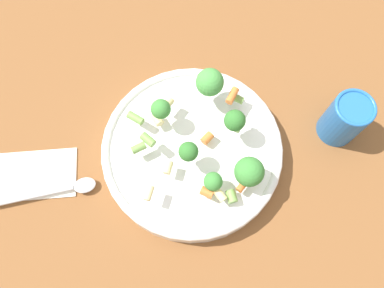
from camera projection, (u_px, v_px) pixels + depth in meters
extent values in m
plane|color=brown|center=(192.00, 155.00, 0.64)|extent=(3.00, 3.00, 0.00)
cylinder|color=white|center=(192.00, 152.00, 0.62)|extent=(0.29, 0.29, 0.04)
torus|color=white|center=(192.00, 148.00, 0.60)|extent=(0.29, 0.29, 0.01)
cylinder|color=#8CB766|center=(212.00, 184.00, 0.57)|extent=(0.01, 0.01, 0.01)
sphere|color=#3D8438|center=(213.00, 181.00, 0.55)|extent=(0.03, 0.03, 0.03)
cylinder|color=#8CB766|center=(233.00, 126.00, 0.58)|extent=(0.01, 0.01, 0.01)
sphere|color=#33722D|center=(235.00, 120.00, 0.56)|extent=(0.03, 0.03, 0.03)
cylinder|color=#8CB766|center=(209.00, 90.00, 0.61)|extent=(0.02, 0.02, 0.01)
sphere|color=#479342|center=(210.00, 82.00, 0.58)|extent=(0.04, 0.04, 0.04)
cylinder|color=#8CB766|center=(247.00, 176.00, 0.57)|extent=(0.02, 0.02, 0.01)
sphere|color=#3D8438|center=(249.00, 172.00, 0.55)|extent=(0.05, 0.05, 0.05)
cylinder|color=#8CB766|center=(162.00, 114.00, 0.59)|extent=(0.01, 0.01, 0.01)
sphere|color=#3D8438|center=(161.00, 109.00, 0.57)|extent=(0.03, 0.03, 0.03)
cylinder|color=#8CB766|center=(187.00, 155.00, 0.57)|extent=(0.01, 0.01, 0.01)
sphere|color=#33722D|center=(187.00, 151.00, 0.55)|extent=(0.03, 0.03, 0.03)
cylinder|color=#729E4C|center=(136.00, 118.00, 0.59)|extent=(0.02, 0.03, 0.01)
cylinder|color=#729E4C|center=(239.00, 123.00, 0.58)|extent=(0.03, 0.02, 0.01)
cylinder|color=beige|center=(168.00, 168.00, 0.57)|extent=(0.02, 0.01, 0.01)
cylinder|color=orange|center=(207.00, 138.00, 0.59)|extent=(0.02, 0.02, 0.01)
cylinder|color=orange|center=(243.00, 185.00, 0.56)|extent=(0.02, 0.02, 0.01)
cylinder|color=beige|center=(149.00, 193.00, 0.54)|extent=(0.02, 0.01, 0.01)
cylinder|color=#729E4C|center=(148.00, 140.00, 0.57)|extent=(0.02, 0.03, 0.01)
cylinder|color=#729E4C|center=(139.00, 148.00, 0.58)|extent=(0.02, 0.03, 0.01)
cylinder|color=#729E4C|center=(237.00, 98.00, 0.61)|extent=(0.02, 0.02, 0.01)
cylinder|color=#729E4C|center=(232.00, 196.00, 0.56)|extent=(0.02, 0.02, 0.01)
cylinder|color=orange|center=(232.00, 96.00, 0.59)|extent=(0.03, 0.02, 0.01)
cylinder|color=beige|center=(157.00, 119.00, 0.60)|extent=(0.02, 0.02, 0.01)
cylinder|color=orange|center=(207.00, 192.00, 0.56)|extent=(0.02, 0.02, 0.01)
cylinder|color=beige|center=(220.00, 195.00, 0.56)|extent=(0.02, 0.02, 0.01)
cylinder|color=beige|center=(167.00, 104.00, 0.60)|extent=(0.02, 0.02, 0.01)
cylinder|color=#2366B2|center=(344.00, 119.00, 0.61)|extent=(0.06, 0.06, 0.09)
torus|color=#2366B2|center=(356.00, 107.00, 0.57)|extent=(0.06, 0.06, 0.01)
cube|color=white|center=(37.00, 174.00, 0.62)|extent=(0.12, 0.15, 0.01)
cylinder|color=silver|center=(34.00, 196.00, 0.60)|extent=(0.06, 0.12, 0.01)
ellipsoid|color=silver|center=(85.00, 185.00, 0.61)|extent=(0.04, 0.04, 0.01)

